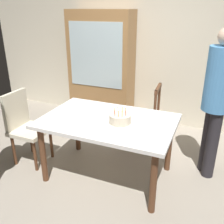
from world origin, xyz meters
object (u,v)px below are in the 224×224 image
object	(u,v)px
chair_spindle_back	(144,119)
chair_upholstered	(24,124)
china_cabinet	(101,68)
person_guest	(217,97)
plate_near_celebrant	(66,121)
birthday_cake	(120,119)
plate_far_side	(110,111)
dining_table	(108,127)

from	to	relation	value
chair_spindle_back	chair_upholstered	distance (m)	1.63
china_cabinet	person_guest	bearing A→B (deg)	-28.46
plate_near_celebrant	china_cabinet	bearing A→B (deg)	102.42
birthday_cake	chair_spindle_back	world-z (taller)	chair_spindle_back
plate_near_celebrant	chair_upholstered	distance (m)	0.77
chair_upholstered	birthday_cake	bearing A→B (deg)	2.20
plate_near_celebrant	person_guest	size ratio (longest dim) A/B	0.13
plate_far_side	chair_spindle_back	world-z (taller)	chair_spindle_back
plate_far_side	chair_upholstered	size ratio (longest dim) A/B	0.23
plate_near_celebrant	plate_far_side	xyz separation A→B (m)	(0.34, 0.44, 0.00)
plate_far_side	birthday_cake	bearing A→B (deg)	-48.42
dining_table	china_cabinet	world-z (taller)	china_cabinet
chair_upholstered	person_guest	size ratio (longest dim) A/B	0.54
dining_table	person_guest	size ratio (longest dim) A/B	0.86
person_guest	china_cabinet	world-z (taller)	china_cabinet
birthday_cake	person_guest	bearing A→B (deg)	31.26
person_guest	china_cabinet	distance (m)	2.18
chair_spindle_back	birthday_cake	bearing A→B (deg)	-92.34
plate_far_side	dining_table	bearing A→B (deg)	-71.31
birthday_cake	plate_far_side	xyz separation A→B (m)	(-0.24, 0.27, -0.05)
chair_spindle_back	chair_upholstered	xyz separation A→B (m)	(-1.34, -0.92, 0.07)
chair_spindle_back	plate_near_celebrant	bearing A→B (deg)	-120.64
dining_table	china_cabinet	xyz separation A→B (m)	(-0.81, 1.56, 0.29)
plate_far_side	plate_near_celebrant	bearing A→B (deg)	-127.28
dining_table	plate_near_celebrant	bearing A→B (deg)	-151.75
birthday_cake	chair_upholstered	xyz separation A→B (m)	(-1.31, -0.05, -0.27)
chair_spindle_back	plate_far_side	bearing A→B (deg)	-114.98
chair_upholstered	person_guest	xyz separation A→B (m)	(2.25, 0.62, 0.47)
dining_table	plate_far_side	xyz separation A→B (m)	(-0.08, 0.22, 0.10)
plate_far_side	person_guest	bearing A→B (deg)	14.20
chair_upholstered	dining_table	bearing A→B (deg)	5.02
chair_spindle_back	dining_table	bearing A→B (deg)	-103.88
plate_far_side	person_guest	distance (m)	1.24
china_cabinet	chair_upholstered	bearing A→B (deg)	-101.44
dining_table	plate_far_side	size ratio (longest dim) A/B	6.83
china_cabinet	chair_spindle_back	bearing A→B (deg)	-36.38
chair_spindle_back	china_cabinet	xyz separation A→B (m)	(-1.01, 0.74, 0.49)
dining_table	person_guest	bearing A→B (deg)	25.21
dining_table	plate_far_side	world-z (taller)	plate_far_side
birthday_cake	plate_near_celebrant	bearing A→B (deg)	-163.45
chair_spindle_back	chair_upholstered	world-z (taller)	same
plate_near_celebrant	chair_upholstered	world-z (taller)	chair_upholstered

